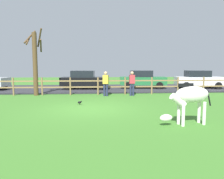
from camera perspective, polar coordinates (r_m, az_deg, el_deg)
name	(u,v)px	position (r m, az deg, el deg)	size (l,w,h in m)	color
ground_plane	(91,108)	(10.45, -5.54, -4.90)	(60.00, 60.00, 0.00)	#3D7528
parking_asphalt	(93,88)	(19.66, -5.05, 0.30)	(28.00, 7.40, 0.05)	#2D2D33
paddock_fence	(84,85)	(15.33, -7.21, 1.18)	(21.05, 0.11, 1.22)	olive
bare_tree	(35,61)	(15.80, -19.28, 6.88)	(1.27, 1.18, 4.50)	#513A23
zebra	(190,98)	(7.86, 19.49, -1.99)	(1.92, 0.69, 1.41)	white
crow_on_grass	(80,102)	(11.49, -8.36, -3.30)	(0.21, 0.10, 0.20)	black
parked_car_black	(84,80)	(18.94, -7.14, 2.55)	(4.12, 2.13, 1.56)	black
parked_car_white	(198,79)	(20.94, 21.47, 2.51)	(4.14, 2.19, 1.56)	white
parked_car_green	(142,79)	(19.76, 7.83, 2.68)	(4.14, 2.18, 1.56)	#236B38
visitor_left_of_tree	(106,82)	(14.60, -1.65, 1.83)	(0.41, 0.31, 1.64)	#232847
visitor_right_of_tree	(132,82)	(14.83, 5.20, 1.87)	(0.37, 0.23, 1.64)	#232847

